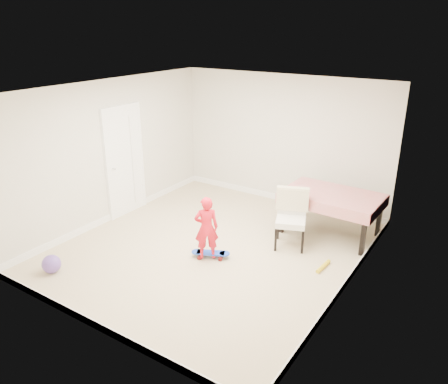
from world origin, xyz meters
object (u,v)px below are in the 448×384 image
Objects in this scene: child at (206,230)px; dining_chair at (291,219)px; skateboard at (211,255)px; balloon at (51,264)px; dining_table at (331,214)px.

dining_chair is at bearing -169.25° from child.
child is (-0.91, -1.12, 0.03)m from dining_chair.
skateboard is (-0.88, -1.05, -0.44)m from dining_chair.
dining_chair is 3.79m from balloon.
balloon is at bearing -162.22° from skateboard.
dining_table reaches higher than balloon.
balloon is (-1.74, -1.67, 0.09)m from skateboard.
dining_table is 1.68× the size of dining_chair.
dining_table is at bearing 29.08° from skateboard.
balloon is at bearing 2.49° from child.
dining_chair is (-0.40, -0.79, 0.10)m from dining_table.
child reaches higher than skateboard.
balloon is at bearing -128.86° from dining_table.
dining_table is 4.63m from balloon.
dining_table is 5.85× the size of balloon.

